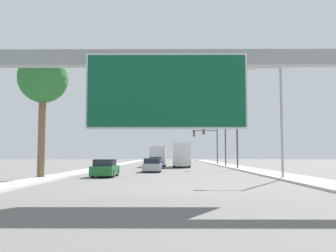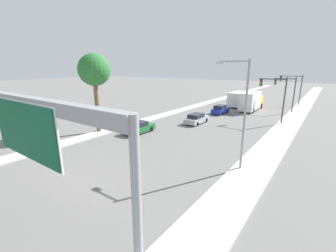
% 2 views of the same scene
% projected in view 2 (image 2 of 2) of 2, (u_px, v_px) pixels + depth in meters
% --- Properties ---
extents(sidewalk_right, '(3.00, 120.00, 0.15)m').
position_uv_depth(sidewalk_right, '(299.00, 111.00, 41.64)').
color(sidewalk_right, '#BCBCBC').
rests_on(sidewalk_right, ground).
extents(median_strip_left, '(2.00, 120.00, 0.15)m').
position_uv_depth(median_strip_left, '(208.00, 102.00, 52.08)').
color(median_strip_left, '#BCBCBC').
rests_on(median_strip_left, ground).
extents(sign_gantry, '(16.78, 0.73, 6.53)m').
position_uv_depth(sign_gantry, '(27.00, 120.00, 12.62)').
color(sign_gantry, gray).
rests_on(sign_gantry, ground).
extents(car_near_left, '(1.77, 4.21, 1.53)m').
position_uv_depth(car_near_left, '(220.00, 110.00, 39.85)').
color(car_near_left, navy).
rests_on(car_near_left, ground).
extents(car_mid_left, '(1.88, 4.51, 1.45)m').
position_uv_depth(car_mid_left, '(197.00, 119.00, 33.03)').
color(car_mid_left, '#A5A8AD').
rests_on(car_mid_left, ground).
extents(car_near_right, '(1.80, 4.26, 1.45)m').
position_uv_depth(car_near_right, '(139.00, 128.00, 28.24)').
color(car_near_right, '#1E662D').
rests_on(car_near_right, ground).
extents(truck_box_primary, '(2.35, 7.91, 3.05)m').
position_uv_depth(truck_box_primary, '(238.00, 99.00, 47.04)').
color(truck_box_primary, navy).
rests_on(truck_box_primary, ground).
extents(truck_box_secondary, '(2.43, 8.69, 3.50)m').
position_uv_depth(truck_box_secondary, '(251.00, 101.00, 42.61)').
color(truck_box_secondary, yellow).
rests_on(truck_box_secondary, ground).
extents(traffic_light_near_intersection, '(3.77, 0.32, 6.68)m').
position_uv_depth(traffic_light_near_intersection, '(276.00, 93.00, 32.30)').
color(traffic_light_near_intersection, '#3D3D3F').
rests_on(traffic_light_near_intersection, ground).
extents(traffic_light_mid_block, '(3.67, 0.32, 6.32)m').
position_uv_depth(traffic_light_mid_block, '(288.00, 89.00, 40.21)').
color(traffic_light_mid_block, '#3D3D3F').
rests_on(traffic_light_mid_block, ground).
extents(traffic_light_far_intersection, '(4.57, 0.32, 6.43)m').
position_uv_depth(traffic_light_far_intersection, '(294.00, 85.00, 48.19)').
color(traffic_light_far_intersection, '#3D3D3F').
rests_on(traffic_light_far_intersection, ground).
extents(palm_tree_background, '(3.84, 3.84, 9.67)m').
position_uv_depth(palm_tree_background, '(94.00, 71.00, 26.84)').
color(palm_tree_background, brown).
rests_on(palm_tree_background, ground).
extents(street_lamp_right, '(2.63, 0.28, 8.65)m').
position_uv_depth(street_lamp_right, '(241.00, 107.00, 17.18)').
color(street_lamp_right, gray).
rests_on(street_lamp_right, ground).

